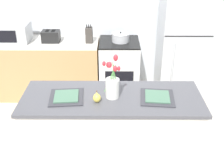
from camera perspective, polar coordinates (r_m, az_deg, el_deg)
The scene contains 13 objects.
back_wall at distance 4.51m, azimuth 0.17°, elevation 13.79°, with size 5.20×0.08×2.70m.
kitchen_island at distance 3.06m, azimuth -0.03°, elevation -11.81°, with size 1.80×0.66×0.92m.
back_counter at distance 4.56m, azimuth -13.33°, elevation 1.23°, with size 1.68×0.60×0.91m.
stove_range at distance 4.43m, azimuth 1.42°, elevation 1.21°, with size 0.60×0.61×0.91m.
refrigerator at distance 4.38m, azimuth 14.09°, elevation 6.29°, with size 0.68×0.67×1.78m.
flower_vase at distance 2.73m, azimuth 0.07°, elevation -2.12°, with size 0.17×0.16×0.43m.
pear_figurine at distance 2.70m, azimuth -3.09°, elevation -4.68°, with size 0.08×0.08×0.12m.
plate_setting_left at distance 2.81m, azimuth -9.24°, elevation -4.49°, with size 0.35×0.35×0.02m.
plate_setting_right at distance 2.81m, azimuth 9.18°, elevation -4.56°, with size 0.35×0.35×0.02m.
toaster at distance 4.31m, azimuth -12.31°, elevation 7.61°, with size 0.28×0.18×0.17m.
cooking_pot at distance 4.23m, azimuth 1.75°, elevation 7.57°, with size 0.27×0.27×0.15m.
microwave at distance 4.46m, azimuth -19.45°, elevation 8.04°, with size 0.48×0.37×0.27m.
knife_block at distance 4.20m, azimuth -4.68°, elevation 8.01°, with size 0.10×0.14×0.27m.
Camera 1 is at (0.02, -2.39, 2.38)m, focal length 45.00 mm.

